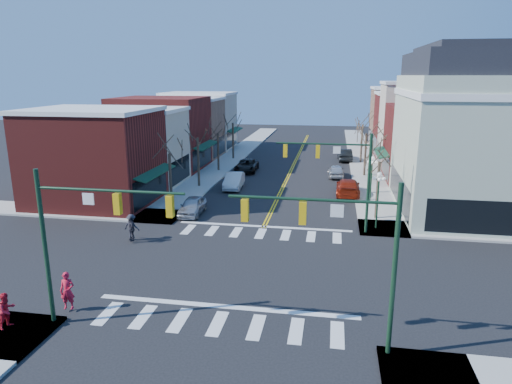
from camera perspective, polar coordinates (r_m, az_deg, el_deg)
The scene contains 36 objects.
ground at distance 27.13m, azimuth -1.52°, elevation -9.56°, with size 160.00×160.00×0.00m, color black.
sidewalk_left at distance 47.63m, azimuth -7.18°, elevation 1.00°, with size 3.50×70.00×0.15m, color #9E9B93.
sidewalk_right at distance 45.80m, azimuth 14.27°, elevation 0.12°, with size 3.50×70.00×0.15m, color #9E9B93.
bldg_left_brick_a at distance 42.01m, azimuth -19.52°, elevation 3.96°, with size 10.00×8.50×8.00m, color maroon.
bldg_left_stucco_a at distance 48.86m, azimuth -15.12°, elevation 5.35°, with size 10.00×7.00×7.50m, color #C0B49E.
bldg_left_brick_b at distance 56.08m, azimuth -11.76°, elevation 7.17°, with size 10.00×9.00×8.50m, color maroon.
bldg_left_tan at distance 63.82m, azimuth -9.05°, elevation 7.82°, with size 10.00×7.50×7.80m, color #A17458.
bldg_left_stucco_b at distance 71.14m, azimuth -7.05°, elevation 8.71°, with size 10.00×8.00×8.20m, color #C0B49E.
bldg_right_brick_a at distance 51.65m, azimuth 21.59°, elevation 5.58°, with size 10.00×8.50×8.00m, color maroon.
bldg_right_stucco at distance 59.08m, azimuth 20.21°, elevation 7.68°, with size 10.00×7.00×10.00m, color #C0B49E.
bldg_right_brick_b at distance 66.51m, azimuth 19.04°, elevation 7.78°, with size 10.00×8.00×8.50m, color maroon.
bldg_right_tan at distance 74.36m, azimuth 18.11°, elevation 8.67°, with size 10.00×8.00×9.00m, color #A17458.
victorian_corner at distance 40.74m, azimuth 26.42°, elevation 6.77°, with size 12.25×14.25×13.30m.
traffic_mast_near_left at distance 20.84m, azimuth -20.94°, elevation -4.19°, with size 6.60×0.28×7.20m.
traffic_mast_near_right at distance 18.05m, azimuth 11.26°, elevation -6.32°, with size 6.60×0.28×7.20m.
traffic_mast_far_right at distance 32.33m, azimuth 10.72°, elevation 2.90°, with size 6.60×0.28×7.20m.
lamppost_corner at distance 33.94m, azimuth 15.04°, elevation 0.17°, with size 0.36×0.36×4.33m.
lamppost_midblock at distance 40.26m, azimuth 14.26°, elevation 2.41°, with size 0.36×0.36×4.33m.
tree_left_a at distance 38.70m, azimuth -10.62°, elevation 1.25°, with size 0.24×0.24×4.76m, color #382B21.
tree_left_b at distance 46.09m, azimuth -7.22°, elevation 3.66°, with size 0.24×0.24×5.04m, color #382B21.
tree_left_c at distance 53.72m, azimuth -4.75°, elevation 4.98°, with size 0.24×0.24×4.55m, color #382B21.
tree_left_d at distance 61.38m, azimuth -2.89°, elevation 6.35°, with size 0.24×0.24×4.90m, color #382B21.
tree_right_a at distance 36.53m, azimuth 14.95°, elevation 0.12°, with size 0.24×0.24×4.62m, color #382B21.
tree_right_b at distance 44.26m, azimuth 14.12°, elevation 2.98°, with size 0.24×0.24×5.18m, color #382B21.
tree_right_c at distance 52.14m, azimuth 13.50°, elevation 4.50°, with size 0.24×0.24×4.83m, color #382B21.
tree_right_d at distance 60.02m, azimuth 13.05°, elevation 5.85°, with size 0.24×0.24×4.97m, color #382B21.
car_left_near at distance 37.40m, azimuth -7.97°, elevation -1.74°, with size 1.67×4.15×1.41m, color #ACACB1.
car_left_mid at distance 45.69m, azimuth -2.77°, elevation 1.42°, with size 1.63×4.67×1.54m, color silver.
car_left_far at distance 53.62m, azimuth -1.17°, elevation 3.31°, with size 2.36×5.11×1.42m, color black.
car_right_near at distance 43.90m, azimuth 11.43°, elevation 0.62°, with size 2.18×5.35×1.55m, color maroon.
car_right_mid at distance 51.43m, azimuth 9.98°, elevation 2.61°, with size 1.67×4.16×1.42m, color #BBBCC0.
car_right_far at distance 61.75m, azimuth 11.03°, elevation 4.60°, with size 1.68×4.81×1.59m, color black.
pedestrian_red_a at distance 23.90m, azimuth -22.51°, elevation -11.34°, with size 0.68×0.44×1.85m, color red.
pedestrian_red_b at distance 23.47m, azimuth -28.70°, elevation -12.83°, with size 0.80×0.62×1.64m, color red.
pedestrian_dark_a at distance 31.91m, azimuth -15.29°, elevation -4.42°, with size 0.99×0.41×1.70m, color black.
pedestrian_dark_b at distance 32.38m, azimuth -15.30°, elevation -4.15°, with size 1.10×0.63×1.70m, color #212129.
Camera 1 is at (4.89, -24.31, 11.01)m, focal length 32.00 mm.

